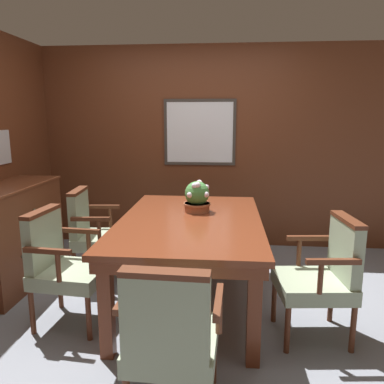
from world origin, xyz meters
The scene contains 9 objects.
ground_plane centered at (0.00, 0.00, 0.00)m, with size 14.00×14.00×0.00m, color gray.
wall_back centered at (0.00, 1.78, 1.23)m, with size 7.20×0.08×2.45m.
dining_table centered at (0.11, 0.19, 0.67)m, with size 1.18×1.84×0.76m.
chair_head_near centered at (0.13, -1.12, 0.50)m, with size 0.53×0.53×0.91m.
chair_left_far centered at (-0.89, 0.61, 0.50)m, with size 0.55×0.55×0.91m.
chair_left_near centered at (-0.85, -0.22, 0.50)m, with size 0.55×0.55×0.91m.
chair_right_near centered at (1.12, -0.25, 0.50)m, with size 0.56×0.55×0.91m.
potted_plant centered at (0.15, 0.43, 0.90)m, with size 0.24×0.24×0.28m.
sideboard_cabinet centered at (-1.62, 0.42, 0.49)m, with size 0.47×1.22×0.98m.
Camera 1 is at (0.39, -2.86, 1.60)m, focal length 35.00 mm.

